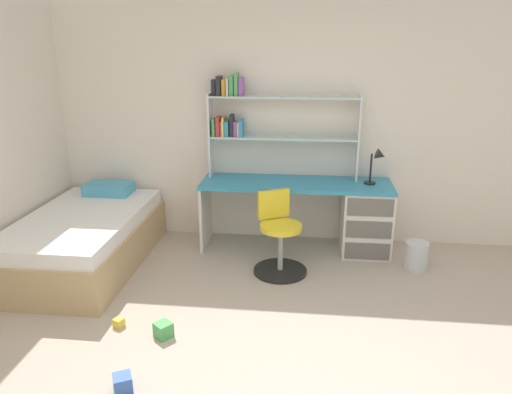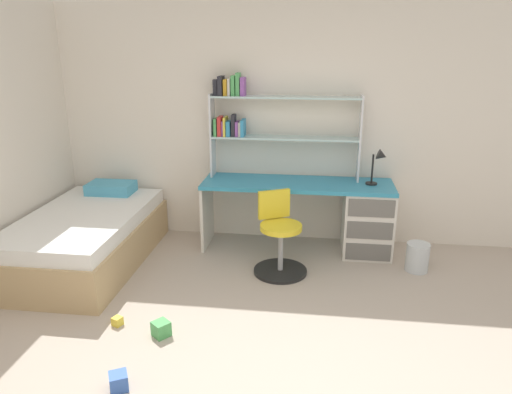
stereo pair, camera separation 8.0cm
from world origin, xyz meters
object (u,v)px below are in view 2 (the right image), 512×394
at_px(swivel_chair, 279,242).
at_px(toy_block_blue_0, 119,382).
at_px(desk, 347,214).
at_px(bookshelf_hutch, 262,118).
at_px(bed_platform, 86,238).
at_px(desk_lamp, 380,161).
at_px(toy_block_green_1, 161,329).
at_px(toy_block_yellow_2, 117,321).
at_px(waste_bin, 417,257).

xyz_separation_m(swivel_chair, toy_block_blue_0, (-0.89, -1.81, -0.25)).
bearing_deg(desk, bookshelf_hutch, 169.32).
relative_size(desk, bed_platform, 1.06).
bearing_deg(desk_lamp, bookshelf_hutch, 171.38).
bearing_deg(swivel_chair, toy_block_green_1, -123.76).
bearing_deg(toy_block_yellow_2, bed_platform, 125.54).
xyz_separation_m(waste_bin, toy_block_yellow_2, (-2.53, -1.30, -0.11)).
height_order(desk, bed_platform, desk).
distance_m(desk_lamp, toy_block_green_1, 2.67).
bearing_deg(toy_block_green_1, bookshelf_hutch, 74.63).
xyz_separation_m(desk, bed_platform, (-2.62, -0.63, -0.15)).
bearing_deg(bookshelf_hutch, swivel_chair, -70.61).
relative_size(desk, waste_bin, 7.06).
distance_m(desk, swivel_chair, 0.89).
bearing_deg(waste_bin, toy_block_yellow_2, -152.87).
distance_m(toy_block_green_1, toy_block_yellow_2, 0.40).
height_order(desk_lamp, bed_platform, desk_lamp).
height_order(waste_bin, toy_block_blue_0, waste_bin).
bearing_deg(desk, bed_platform, -166.39).
bearing_deg(bed_platform, toy_block_green_1, -45.06).
bearing_deg(waste_bin, swivel_chair, -172.01).
xyz_separation_m(bed_platform, toy_block_blue_0, (1.06, -1.76, -0.21)).
xyz_separation_m(desk_lamp, toy_block_yellow_2, (-2.15, -1.68, -0.97)).
height_order(toy_block_green_1, toy_block_yellow_2, toy_block_green_1).
bearing_deg(swivel_chair, toy_block_yellow_2, -137.08).
bearing_deg(toy_block_blue_0, desk_lamp, 52.27).
height_order(bookshelf_hutch, toy_block_green_1, bookshelf_hutch).
xyz_separation_m(bed_platform, toy_block_yellow_2, (0.75, -1.06, -0.23)).
relative_size(bookshelf_hutch, toy_block_blue_0, 13.79).
distance_m(bookshelf_hutch, swivel_chair, 1.34).
relative_size(bed_platform, waste_bin, 6.68).
bearing_deg(desk_lamp, toy_block_blue_0, -127.73).
height_order(desk, swivel_chair, swivel_chair).
bearing_deg(bed_platform, desk, 13.61).
height_order(waste_bin, toy_block_yellow_2, waste_bin).
bearing_deg(toy_block_blue_0, swivel_chair, 63.91).
bearing_deg(waste_bin, toy_block_green_1, -147.04).
height_order(bookshelf_hutch, bed_platform, bookshelf_hutch).
distance_m(waste_bin, toy_block_yellow_2, 2.85).
distance_m(bed_platform, toy_block_green_1, 1.63).
relative_size(desk_lamp, waste_bin, 1.36).
bearing_deg(bed_platform, swivel_chair, 1.62).
height_order(swivel_chair, bed_platform, swivel_chair).
distance_m(bookshelf_hutch, desk_lamp, 1.29).
height_order(desk_lamp, toy_block_yellow_2, desk_lamp).
bearing_deg(toy_block_blue_0, bed_platform, 121.12).
height_order(desk_lamp, waste_bin, desk_lamp).
bearing_deg(bed_platform, waste_bin, 4.23).
xyz_separation_m(swivel_chair, waste_bin, (1.34, 0.19, -0.17)).
bearing_deg(bed_platform, toy_block_yellow_2, -54.46).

